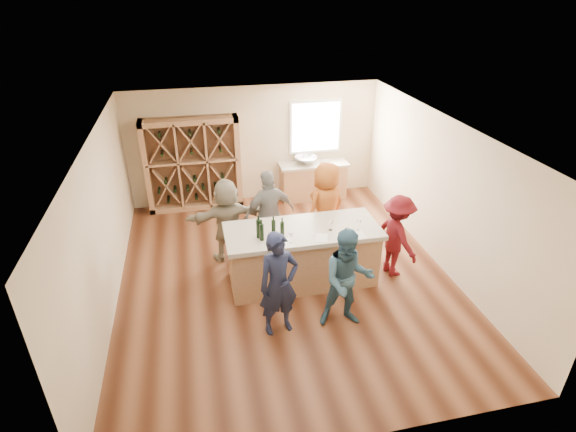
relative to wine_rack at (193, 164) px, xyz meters
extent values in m
cube|color=brown|center=(1.50, -3.27, -1.15)|extent=(6.00, 7.00, 0.10)
cube|color=white|center=(1.50, -3.27, 1.75)|extent=(6.00, 7.00, 0.10)
cube|color=beige|center=(1.50, 0.28, 0.30)|extent=(6.00, 0.10, 2.80)
cube|color=beige|center=(1.50, -6.82, 0.30)|extent=(6.00, 0.10, 2.80)
cube|color=beige|center=(-1.55, -3.27, 0.30)|extent=(0.10, 7.00, 2.80)
cube|color=beige|center=(4.55, -3.27, 0.30)|extent=(0.10, 7.00, 2.80)
cube|color=white|center=(3.00, 0.20, 0.65)|extent=(1.30, 0.06, 1.30)
cube|color=white|center=(3.00, 0.17, 0.65)|extent=(1.18, 0.01, 1.18)
cube|color=#A4754E|center=(0.00, 0.00, 0.00)|extent=(2.20, 0.45, 2.20)
cube|color=#A4754E|center=(2.90, -0.07, -0.67)|extent=(1.60, 0.58, 0.86)
cube|color=#ADA28D|center=(2.90, -0.07, -0.21)|extent=(1.70, 0.62, 0.06)
imported|color=silver|center=(2.70, -0.07, -0.09)|extent=(0.54, 0.54, 0.19)
cylinder|color=silver|center=(2.70, 0.11, -0.03)|extent=(0.02, 0.02, 0.30)
cube|color=#A4754E|center=(1.78, -3.47, -0.60)|extent=(2.60, 1.00, 1.00)
cube|color=#ADA28D|center=(1.78, -3.47, -0.06)|extent=(2.72, 1.12, 0.08)
cylinder|color=black|center=(0.99, -3.58, 0.14)|extent=(0.11, 0.11, 0.33)
cylinder|color=black|center=(1.02, -3.68, 0.13)|extent=(0.09, 0.09, 0.30)
cylinder|color=black|center=(1.24, -3.57, 0.12)|extent=(0.07, 0.07, 0.28)
cylinder|color=black|center=(1.37, -3.65, 0.12)|extent=(0.08, 0.08, 0.28)
cone|color=white|center=(1.47, -3.88, 0.07)|extent=(0.08, 0.08, 0.18)
cone|color=white|center=(2.42, -3.91, 0.07)|extent=(0.09, 0.09, 0.18)
cone|color=white|center=(2.24, -3.61, 0.08)|extent=(0.09, 0.09, 0.19)
cone|color=white|center=(2.71, -3.73, 0.08)|extent=(0.09, 0.09, 0.19)
cube|color=white|center=(1.40, -3.87, -0.02)|extent=(0.24, 0.32, 0.00)
cube|color=white|center=(2.02, -3.83, -0.02)|extent=(0.27, 0.31, 0.00)
cube|color=white|center=(2.66, -3.87, -0.02)|extent=(0.23, 0.30, 0.00)
imported|color=#191E38|center=(1.11, -4.67, -0.23)|extent=(0.71, 0.58, 1.74)
imported|color=#335972|center=(2.18, -4.74, -0.25)|extent=(0.88, 0.56, 1.69)
imported|color=#590F14|center=(3.51, -3.60, -0.31)|extent=(0.70, 1.11, 1.59)
imported|color=slate|center=(1.37, -2.46, -0.20)|extent=(1.15, 0.78, 1.80)
imported|color=#994C19|center=(2.51, -2.44, -0.17)|extent=(1.07, 0.93, 1.85)
imported|color=gray|center=(0.55, -2.42, -0.26)|extent=(1.61, 0.72, 1.68)
camera|label=1|loc=(0.07, -10.05, 3.85)|focal=28.00mm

